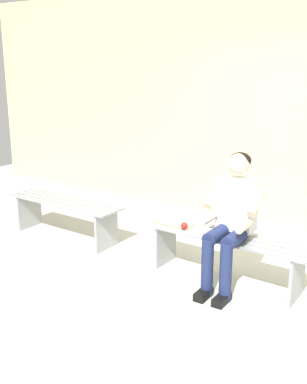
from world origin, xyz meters
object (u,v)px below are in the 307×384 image
at_px(bench_near, 226,246).
at_px(person_seated, 231,216).
at_px(book_open, 173,223).
at_px(bench_far, 65,210).
at_px(apple, 184,226).

bearing_deg(bench_near, person_seated, 128.72).
xyz_separation_m(person_seated, book_open, (0.68, -0.10, -0.23)).
height_order(bench_near, book_open, book_open).
bearing_deg(person_seated, book_open, -8.23).
relative_size(bench_near, bench_far, 1.07).
bearing_deg(person_seated, bench_near, -51.28).
height_order(apple, book_open, apple).
bearing_deg(book_open, bench_near, -178.02).
height_order(bench_near, bench_far, same).
height_order(bench_near, apple, apple).
bearing_deg(apple, person_seated, 177.21).
xyz_separation_m(person_seated, apple, (0.50, -0.02, -0.20)).
relative_size(person_seated, book_open, 3.05).
xyz_separation_m(bench_near, apple, (0.42, 0.08, 0.15)).
height_order(bench_near, person_seated, person_seated).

